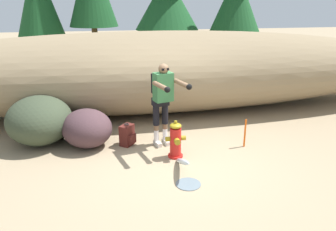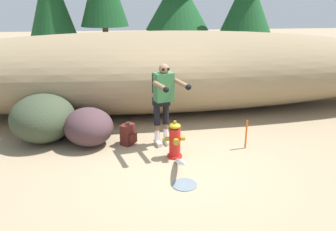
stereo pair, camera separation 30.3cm
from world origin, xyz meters
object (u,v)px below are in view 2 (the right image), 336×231
Objects in this scene: spare_backpack at (128,134)px; boulder_small at (92,120)px; boulder_large at (89,127)px; fire_hydrant at (175,141)px; utility_worker at (163,95)px; survey_stake at (246,135)px; boulder_mid at (43,118)px.

spare_backpack is 1.17m from boulder_small.
fire_hydrant is at bearing -26.75° from boulder_large.
fire_hydrant is 2.31m from boulder_small.
utility_worker is 1.87m from survey_stake.
fire_hydrant is 1.51m from survey_stake.
boulder_small is (0.98, 0.36, -0.23)m from boulder_mid.
boulder_mid reaches higher than boulder_large.
spare_backpack is 0.78× the size of survey_stake.
boulder_large reaches higher than boulder_small.
boulder_small is at bearing 137.12° from fire_hydrant.
spare_backpack is 0.84m from boulder_large.
utility_worker reaches higher than survey_stake.
boulder_large is at bearing 168.54° from survey_stake.
spare_backpack is 0.42× the size of boulder_large.
boulder_large is at bearing -20.38° from boulder_mid.
boulder_large is 1.05m from boulder_mid.
boulder_large is 3.25m from survey_stake.
survey_stake is (3.19, -0.65, -0.09)m from boulder_large.
boulder_large is at bearing -150.33° from spare_backpack.
boulder_large is at bearing -89.75° from boulder_small.
fire_hydrant reaches higher than spare_backpack.
spare_backpack is at bearing -45.80° from boulder_small.
utility_worker is at bearing -14.76° from boulder_mid.
utility_worker is 2.67m from boulder_mid.
boulder_mid is at bearing -157.09° from spare_backpack.
boulder_mid is (-2.51, 0.66, -0.60)m from utility_worker.
boulder_mid is at bearing 159.62° from boulder_large.
utility_worker is 1.13× the size of boulder_mid.
boulder_mid is at bearing -159.96° from boulder_small.
utility_worker is at bearing -33.49° from boulder_small.
fire_hydrant is 1.15m from spare_backpack.
fire_hydrant is at bearing -24.49° from boulder_mid.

